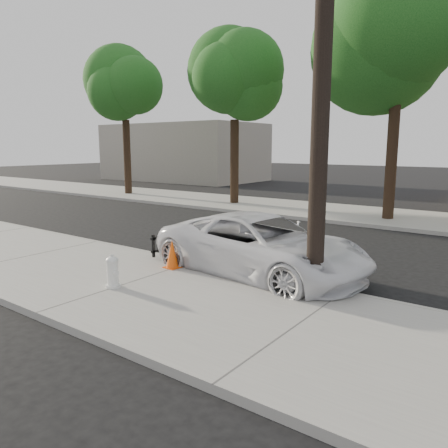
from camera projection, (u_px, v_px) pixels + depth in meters
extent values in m
plane|color=black|center=(241.00, 251.00, 12.97)|extent=(120.00, 120.00, 0.00)
cube|color=gray|center=(130.00, 285.00, 9.55)|extent=(90.00, 4.40, 0.15)
cube|color=gray|center=(347.00, 214.00, 19.69)|extent=(90.00, 5.00, 0.15)
cube|color=#9E9B93|center=(195.00, 264.00, 11.29)|extent=(90.00, 0.12, 0.16)
cube|color=gray|center=(184.00, 152.00, 40.06)|extent=(14.00, 8.00, 5.00)
cylinder|color=black|center=(323.00, 58.00, 7.90)|extent=(0.34, 0.34, 9.00)
cylinder|color=black|center=(127.00, 157.00, 27.06)|extent=(0.44, 0.44, 4.50)
sphere|color=#134413|center=(125.00, 94.00, 26.40)|extent=(4.50, 4.50, 4.50)
sphere|color=#134413|center=(125.00, 72.00, 25.48)|extent=(3.60, 3.60, 3.60)
cylinder|color=black|center=(234.00, 162.00, 22.57)|extent=(0.44, 0.44, 4.25)
sphere|color=#134413|center=(235.00, 91.00, 21.94)|extent=(4.20, 4.20, 4.20)
sphere|color=#134413|center=(239.00, 65.00, 21.09)|extent=(3.36, 3.36, 3.36)
cylinder|color=black|center=(391.00, 160.00, 17.53)|extent=(0.44, 0.44, 4.75)
sphere|color=#134413|center=(398.00, 56.00, 16.83)|extent=(4.80, 4.80, 4.80)
sphere|color=#134413|center=(416.00, 15.00, 15.85)|extent=(3.84, 3.84, 3.84)
imported|color=white|center=(261.00, 246.00, 10.38)|extent=(5.59, 3.05, 1.49)
cylinder|color=white|center=(113.00, 286.00, 9.20)|extent=(0.32, 0.32, 0.06)
cylinder|color=white|center=(113.00, 274.00, 9.16)|extent=(0.24, 0.24, 0.56)
ellipsoid|color=white|center=(112.00, 261.00, 9.11)|extent=(0.26, 0.26, 0.18)
cylinder|color=white|center=(113.00, 272.00, 9.15)|extent=(0.36, 0.17, 0.11)
cylinder|color=white|center=(113.00, 272.00, 9.15)|extent=(0.17, 0.20, 0.14)
cube|color=#F3540C|center=(173.00, 267.00, 10.67)|extent=(0.39, 0.39, 0.02)
cone|color=#F3540C|center=(172.00, 254.00, 10.62)|extent=(0.34, 0.34, 0.70)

